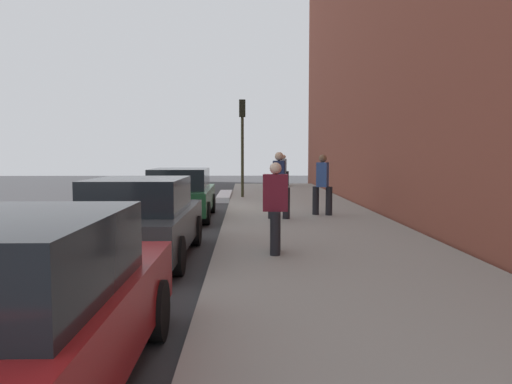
{
  "coord_description": "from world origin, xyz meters",
  "views": [
    {
      "loc": [
        -15.91,
        -1.58,
        1.96
      ],
      "look_at": [
        -2.3,
        -1.89,
        0.9
      ],
      "focal_mm": 34.96,
      "sensor_mm": 36.0,
      "label": 1
    }
  ],
  "objects": [
    {
      "name": "sidewalk",
      "position": [
        0.0,
        -3.3,
        0.07
      ],
      "size": [
        28.0,
        4.6,
        0.15
      ],
      "primitive_type": "cube",
      "color": "gray",
      "rests_on": "ground"
    },
    {
      "name": "parked_car_charcoal",
      "position": [
        -6.74,
        0.33,
        0.76
      ],
      "size": [
        4.26,
        1.94,
        1.51
      ],
      "color": "black",
      "rests_on": "ground"
    },
    {
      "name": "pedestrian_blue_coat",
      "position": [
        -1.37,
        -3.86,
        1.1
      ],
      "size": [
        0.55,
        0.57,
        1.78
      ],
      "color": "black",
      "rests_on": "sidewalk"
    },
    {
      "name": "rolling_suitcase",
      "position": [
        11.45,
        -3.83,
        0.43
      ],
      "size": [
        0.34,
        0.22,
        0.92
      ],
      "color": "#471E19",
      "rests_on": "sidewalk"
    },
    {
      "name": "pedestrian_navy_coat",
      "position": [
        -2.16,
        -2.53,
        1.14
      ],
      "size": [
        0.54,
        0.61,
        1.85
      ],
      "color": "black",
      "rests_on": "sidewalk"
    },
    {
      "name": "lane_stripe_centre",
      "position": [
        0.0,
        3.2,
        0.0
      ],
      "size": [
        28.0,
        0.14,
        0.01
      ],
      "primitive_type": "cube",
      "color": "gold",
      "rests_on": "ground"
    },
    {
      "name": "parked_car_red",
      "position": [
        -12.16,
        0.2,
        0.76
      ],
      "size": [
        4.23,
        1.9,
        1.51
      ],
      "color": "black",
      "rests_on": "ground"
    },
    {
      "name": "pedestrian_grey_coat",
      "position": [
        11.95,
        -3.76,
        1.07
      ],
      "size": [
        0.47,
        0.57,
        1.73
      ],
      "color": "black",
      "rests_on": "sidewalk"
    },
    {
      "name": "pedestrian_burgundy_coat",
      "position": [
        -6.98,
        -2.14,
        1.03
      ],
      "size": [
        0.54,
        0.47,
        1.65
      ],
      "color": "black",
      "rests_on": "sidewalk"
    },
    {
      "name": "parked_car_green",
      "position": [
        -0.98,
        0.34,
        0.76
      ],
      "size": [
        4.42,
        1.93,
        1.51
      ],
      "color": "black",
      "rests_on": "ground"
    },
    {
      "name": "snow_bank_curb",
      "position": [
        5.8,
        -0.7,
        0.11
      ],
      "size": [
        4.26,
        0.56,
        0.22
      ],
      "primitive_type": "cube",
      "color": "white",
      "rests_on": "ground"
    },
    {
      "name": "traffic_light_pole",
      "position": [
        4.85,
        -1.48,
        2.89
      ],
      "size": [
        0.35,
        0.26,
        4.02
      ],
      "color": "#2D2D19",
      "rests_on": "sidewalk"
    },
    {
      "name": "ground_plane",
      "position": [
        0.0,
        0.0,
        0.0
      ],
      "size": [
        56.0,
        56.0,
        0.0
      ],
      "primitive_type": "plane",
      "color": "#333335"
    }
  ]
}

